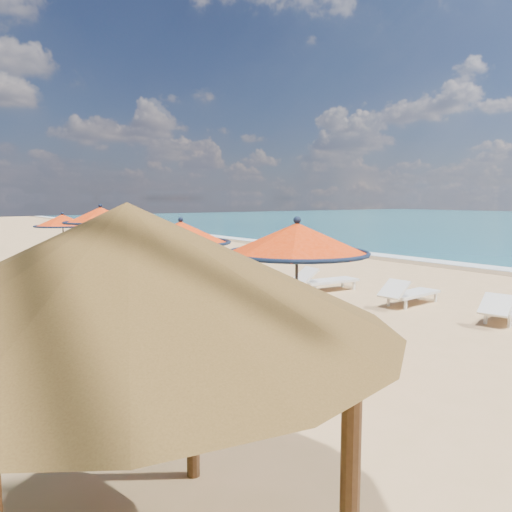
{
  "coord_description": "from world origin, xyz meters",
  "views": [
    {
      "loc": [
        -10.69,
        -6.66,
        2.87
      ],
      "look_at": [
        -2.09,
        4.93,
        1.2
      ],
      "focal_mm": 35.0,
      "sensor_mm": 36.0,
      "label": 1
    }
  ],
  "objects_px": {
    "station_1": "(178,242)",
    "lounger_near": "(505,307)",
    "palapa": "(129,269)",
    "station_3": "(100,224)",
    "station_0": "(298,257)",
    "lounger_mid": "(408,292)",
    "station_4": "(63,227)",
    "lounger_far": "(323,280)",
    "station_2": "(145,238)"
  },
  "relations": [
    {
      "from": "station_2",
      "to": "lounger_mid",
      "type": "distance_m",
      "value": 7.45
    },
    {
      "from": "station_0",
      "to": "lounger_far",
      "type": "relative_size",
      "value": 1.14
    },
    {
      "from": "palapa",
      "to": "station_4",
      "type": "bearing_deg",
      "value": 75.93
    },
    {
      "from": "lounger_near",
      "to": "station_3",
      "type": "bearing_deg",
      "value": 104.04
    },
    {
      "from": "lounger_mid",
      "to": "palapa",
      "type": "distance_m",
      "value": 11.22
    },
    {
      "from": "station_2",
      "to": "lounger_far",
      "type": "height_order",
      "value": "station_2"
    },
    {
      "from": "station_0",
      "to": "station_3",
      "type": "relative_size",
      "value": 0.96
    },
    {
      "from": "lounger_mid",
      "to": "lounger_far",
      "type": "height_order",
      "value": "lounger_far"
    },
    {
      "from": "lounger_mid",
      "to": "lounger_far",
      "type": "bearing_deg",
      "value": 94.47
    },
    {
      "from": "station_1",
      "to": "station_2",
      "type": "relative_size",
      "value": 1.07
    },
    {
      "from": "station_3",
      "to": "lounger_near",
      "type": "bearing_deg",
      "value": -64.88
    },
    {
      "from": "station_3",
      "to": "lounger_near",
      "type": "xyz_separation_m",
      "value": [
        5.45,
        -11.62,
        -1.62
      ]
    },
    {
      "from": "lounger_mid",
      "to": "palapa",
      "type": "relative_size",
      "value": 0.57
    },
    {
      "from": "lounger_far",
      "to": "palapa",
      "type": "distance_m",
      "value": 12.4
    },
    {
      "from": "station_2",
      "to": "station_4",
      "type": "xyz_separation_m",
      "value": [
        -0.16,
        7.64,
        -0.04
      ]
    },
    {
      "from": "station_3",
      "to": "station_4",
      "type": "relative_size",
      "value": 1.14
    },
    {
      "from": "lounger_far",
      "to": "station_2",
      "type": "bearing_deg",
      "value": 162.02
    },
    {
      "from": "station_4",
      "to": "lounger_far",
      "type": "relative_size",
      "value": 1.05
    },
    {
      "from": "lounger_far",
      "to": "station_1",
      "type": "bearing_deg",
      "value": -166.47
    },
    {
      "from": "palapa",
      "to": "station_1",
      "type": "bearing_deg",
      "value": 60.04
    },
    {
      "from": "station_0",
      "to": "station_2",
      "type": "relative_size",
      "value": 1.12
    },
    {
      "from": "station_0",
      "to": "lounger_far",
      "type": "distance_m",
      "value": 7.1
    },
    {
      "from": "station_1",
      "to": "lounger_near",
      "type": "relative_size",
      "value": 1.15
    },
    {
      "from": "station_2",
      "to": "station_3",
      "type": "relative_size",
      "value": 0.85
    },
    {
      "from": "station_1",
      "to": "lounger_mid",
      "type": "height_order",
      "value": "station_1"
    },
    {
      "from": "station_3",
      "to": "lounger_far",
      "type": "bearing_deg",
      "value": -52.94
    },
    {
      "from": "station_3",
      "to": "lounger_near",
      "type": "height_order",
      "value": "station_3"
    },
    {
      "from": "lounger_far",
      "to": "palapa",
      "type": "height_order",
      "value": "palapa"
    },
    {
      "from": "station_4",
      "to": "palapa",
      "type": "distance_m",
      "value": 18.18
    },
    {
      "from": "lounger_far",
      "to": "palapa",
      "type": "bearing_deg",
      "value": -134.09
    },
    {
      "from": "station_2",
      "to": "palapa",
      "type": "height_order",
      "value": "palapa"
    },
    {
      "from": "station_4",
      "to": "lounger_mid",
      "type": "xyz_separation_m",
      "value": [
        5.45,
        -12.69,
        -1.35
      ]
    },
    {
      "from": "station_0",
      "to": "lounger_near",
      "type": "distance_m",
      "value": 6.08
    },
    {
      "from": "station_3",
      "to": "palapa",
      "type": "relative_size",
      "value": 0.72
    },
    {
      "from": "palapa",
      "to": "station_0",
      "type": "bearing_deg",
      "value": 36.08
    },
    {
      "from": "station_2",
      "to": "lounger_far",
      "type": "xyz_separation_m",
      "value": [
        4.88,
        -2.22,
        -1.38
      ]
    },
    {
      "from": "station_0",
      "to": "palapa",
      "type": "bearing_deg",
      "value": -143.92
    },
    {
      "from": "lounger_far",
      "to": "station_4",
      "type": "bearing_deg",
      "value": 123.58
    },
    {
      "from": "lounger_mid",
      "to": "lounger_near",
      "type": "bearing_deg",
      "value": -87.37
    },
    {
      "from": "station_1",
      "to": "lounger_far",
      "type": "xyz_separation_m",
      "value": [
        5.36,
        0.66,
        -1.5
      ]
    },
    {
      "from": "lounger_near",
      "to": "palapa",
      "type": "height_order",
      "value": "palapa"
    },
    {
      "from": "lounger_far",
      "to": "palapa",
      "type": "relative_size",
      "value": 0.6
    },
    {
      "from": "lounger_near",
      "to": "palapa",
      "type": "bearing_deg",
      "value": -177.47
    },
    {
      "from": "station_1",
      "to": "station_3",
      "type": "bearing_deg",
      "value": 85.1
    },
    {
      "from": "station_0",
      "to": "lounger_mid",
      "type": "relative_size",
      "value": 1.22
    },
    {
      "from": "station_2",
      "to": "lounger_far",
      "type": "distance_m",
      "value": 5.53
    },
    {
      "from": "lounger_near",
      "to": "lounger_far",
      "type": "relative_size",
      "value": 0.94
    },
    {
      "from": "station_4",
      "to": "lounger_near",
      "type": "xyz_separation_m",
      "value": [
        5.73,
        -15.17,
        -1.36
      ]
    },
    {
      "from": "station_1",
      "to": "station_4",
      "type": "height_order",
      "value": "station_1"
    },
    {
      "from": "station_1",
      "to": "station_3",
      "type": "height_order",
      "value": "station_3"
    }
  ]
}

